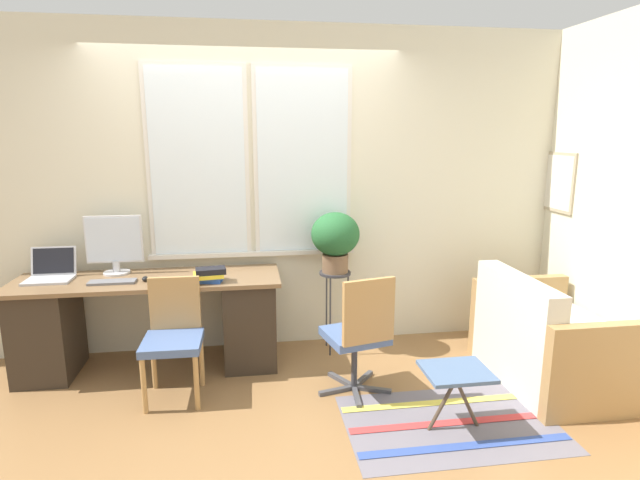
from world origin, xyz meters
The scene contains 16 objects.
ground_plane centered at (0.00, 0.00, 0.00)m, with size 14.00×14.00×0.00m, color olive.
wall_back_with_window centered at (0.00, 0.68, 1.36)m, with size 9.00×0.12×2.70m.
wall_right_with_picture centered at (2.72, 0.00, 1.35)m, with size 0.08×9.00×2.70m.
desk centered at (-0.80, 0.30, 0.40)m, with size 2.01×0.60×0.74m.
laptop centered at (-1.52, 0.37, 0.79)m, with size 0.33×0.28×0.23m.
monitor centered at (-1.07, 0.48, 0.98)m, with size 0.43×0.20×0.46m.
keyboard centered at (-1.04, 0.21, 0.75)m, with size 0.34×0.12×0.02m.
mouse centered at (-0.80, 0.23, 0.76)m, with size 0.04×0.07×0.04m.
book_stack centered at (-0.32, 0.13, 0.80)m, with size 0.25×0.20×0.11m.
desk_chair_wooden centered at (-0.56, -0.15, 0.45)m, with size 0.40×0.41×0.83m.
office_chair_swivel centered at (0.72, -0.34, 0.46)m, with size 0.53×0.52×0.89m.
couch_loveseat centered at (2.18, -0.35, 0.29)m, with size 0.82×1.15×0.83m.
plant_stand centered at (0.69, 0.41, 0.61)m, with size 0.26×0.26×0.70m.
potted_plant centered at (0.69, 0.41, 1.00)m, with size 0.40×0.40×0.50m.
floor_rug_striped centered at (1.23, -0.80, 0.00)m, with size 1.36×0.86×0.01m.
folding_stool centered at (1.23, -0.85, 0.36)m, with size 0.41×0.34×0.41m.
Camera 1 is at (-0.03, -3.54, 1.83)m, focal length 28.00 mm.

